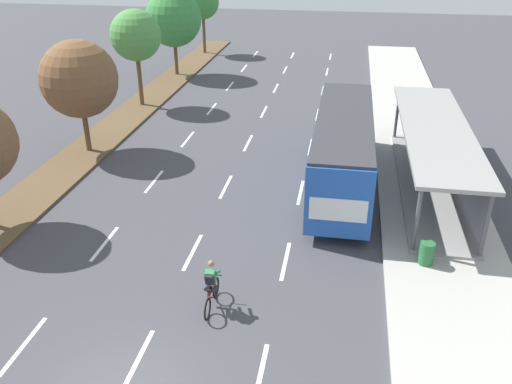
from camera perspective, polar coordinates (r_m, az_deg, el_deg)
median_strip at (r=34.14m, az=-14.29°, el=6.93°), size 2.60×52.00×0.12m
sidewalk_right at (r=31.59m, az=16.49°, el=5.09°), size 4.50×52.00×0.15m
lane_divider_left at (r=31.14m, az=-7.23°, el=5.55°), size 0.14×47.86×0.01m
lane_divider_center at (r=30.35m, az=-0.85°, el=5.19°), size 0.14×47.86×0.01m
lane_divider_right at (r=29.94m, az=5.77°, el=4.76°), size 0.14×47.86×0.01m
bus_shelter at (r=25.65m, az=18.76°, el=4.11°), size 2.90×12.79×2.86m
bus at (r=24.89m, az=9.17°, el=5.04°), size 2.54×11.29×3.37m
cyclist at (r=17.27m, az=-4.74°, el=-9.98°), size 0.46×1.82×1.71m
median_tree_third at (r=29.29m, az=-18.17°, el=11.23°), size 3.93×3.93×5.81m
median_tree_fourth at (r=36.49m, az=-12.58°, el=15.81°), size 3.24×3.24×6.15m
median_tree_fifth at (r=44.20m, az=-8.71°, el=17.65°), size 4.32×4.32×6.48m
median_tree_farthest at (r=51.95m, az=-5.64°, el=19.25°), size 2.94×2.94×5.95m
trash_bin at (r=20.14m, az=17.54°, el=-6.17°), size 0.52×0.52×0.85m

